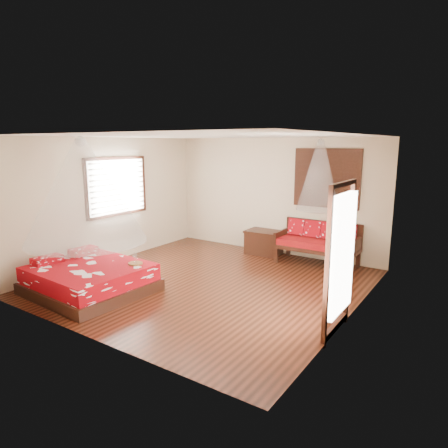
# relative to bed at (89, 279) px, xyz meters

# --- Properties ---
(room) EXTENTS (5.54, 5.54, 2.84)m
(room) POSITION_rel_bed_xyz_m (1.52, 1.60, 1.15)
(room) COLOR black
(room) RESTS_ON ground
(bed) EXTENTS (2.08, 1.90, 0.63)m
(bed) POSITION_rel_bed_xyz_m (0.00, 0.00, 0.00)
(bed) COLOR black
(bed) RESTS_ON floor
(daybed) EXTENTS (1.78, 0.79, 0.94)m
(daybed) POSITION_rel_bed_xyz_m (2.82, 3.98, 0.27)
(daybed) COLOR black
(daybed) RESTS_ON floor
(storage_chest) EXTENTS (0.86, 0.64, 0.58)m
(storage_chest) POSITION_rel_bed_xyz_m (1.42, 4.05, 0.04)
(storage_chest) COLOR black
(storage_chest) RESTS_ON floor
(shutter_panel) EXTENTS (1.52, 0.06, 1.32)m
(shutter_panel) POSITION_rel_bed_xyz_m (2.82, 4.32, 1.65)
(shutter_panel) COLOR black
(shutter_panel) RESTS_ON wall_back
(window_left) EXTENTS (0.10, 1.74, 1.34)m
(window_left) POSITION_rel_bed_xyz_m (-1.19, 1.80, 1.45)
(window_left) COLOR black
(window_left) RESTS_ON wall_left
(glazed_door) EXTENTS (0.08, 1.02, 2.16)m
(glazed_door) POSITION_rel_bed_xyz_m (4.23, 1.00, 0.82)
(glazed_door) COLOR black
(glazed_door) RESTS_ON floor
(wine_tray) EXTENTS (0.26, 0.26, 0.21)m
(wine_tray) POSITION_rel_bed_xyz_m (0.65, 0.52, 0.31)
(wine_tray) COLOR brown
(wine_tray) RESTS_ON bed
(mosquito_net_main) EXTENTS (2.10, 2.10, 1.80)m
(mosquito_net_main) POSITION_rel_bed_xyz_m (0.02, -0.00, 1.60)
(mosquito_net_main) COLOR silver
(mosquito_net_main) RESTS_ON ceiling
(mosquito_net_daybed) EXTENTS (0.93, 0.93, 1.50)m
(mosquito_net_daybed) POSITION_rel_bed_xyz_m (2.82, 3.85, 1.75)
(mosquito_net_daybed) COLOR silver
(mosquito_net_daybed) RESTS_ON ceiling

